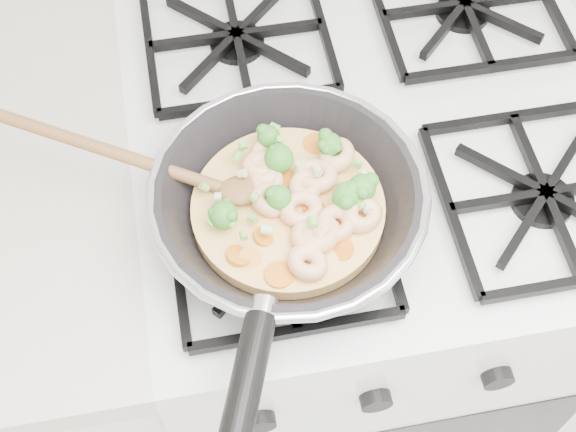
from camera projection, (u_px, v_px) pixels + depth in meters
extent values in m
cube|color=white|center=(353.00, 288.00, 1.34)|extent=(0.60, 0.60, 0.90)
cube|color=black|center=(380.00, 113.00, 0.95)|extent=(0.56, 0.56, 0.02)
torus|color=#BCBCC3|center=(288.00, 192.00, 0.81)|extent=(0.29, 0.29, 0.01)
cylinder|color=black|center=(240.00, 415.00, 0.69)|extent=(0.10, 0.19, 0.03)
cylinder|color=#FBC46D|center=(288.00, 209.00, 0.84)|extent=(0.20, 0.20, 0.02)
ellipsoid|color=brown|center=(241.00, 190.00, 0.83)|extent=(0.06, 0.05, 0.01)
cylinder|color=brown|center=(99.00, 148.00, 0.83)|extent=(0.26, 0.13, 0.08)
torus|color=#E6B688|center=(336.00, 223.00, 0.81)|extent=(0.07, 0.07, 0.02)
torus|color=#E6B688|center=(268.00, 156.00, 0.85)|extent=(0.05, 0.05, 0.02)
torus|color=#E6B688|center=(337.00, 155.00, 0.85)|extent=(0.06, 0.06, 0.03)
torus|color=#E6B688|center=(261.00, 166.00, 0.85)|extent=(0.04, 0.05, 0.02)
torus|color=#E6B688|center=(263.00, 170.00, 0.84)|extent=(0.05, 0.05, 0.02)
torus|color=#E6B688|center=(301.00, 209.00, 0.82)|extent=(0.06, 0.06, 0.02)
torus|color=#E6B688|center=(307.00, 263.00, 0.79)|extent=(0.06, 0.06, 0.02)
torus|color=#E6B688|center=(309.00, 238.00, 0.80)|extent=(0.05, 0.05, 0.02)
torus|color=#E6B688|center=(315.00, 176.00, 0.84)|extent=(0.07, 0.07, 0.02)
torus|color=#E6B688|center=(362.00, 214.00, 0.82)|extent=(0.06, 0.06, 0.03)
torus|color=#E6B688|center=(306.00, 186.00, 0.83)|extent=(0.06, 0.06, 0.02)
torus|color=#E6B688|center=(320.00, 235.00, 0.80)|extent=(0.07, 0.07, 0.02)
torus|color=#E6B688|center=(269.00, 200.00, 0.82)|extent=(0.06, 0.06, 0.02)
torus|color=#E6B688|center=(267.00, 181.00, 0.84)|extent=(0.05, 0.05, 0.02)
ellipsoid|color=#42902F|center=(330.00, 144.00, 0.85)|extent=(0.03, 0.03, 0.03)
ellipsoid|color=#42902F|center=(279.00, 159.00, 0.84)|extent=(0.04, 0.04, 0.03)
ellipsoid|color=#42902F|center=(346.00, 198.00, 0.81)|extent=(0.04, 0.04, 0.03)
ellipsoid|color=#42902F|center=(362.00, 188.00, 0.82)|extent=(0.04, 0.04, 0.03)
ellipsoid|color=#42902F|center=(224.00, 215.00, 0.80)|extent=(0.04, 0.04, 0.03)
ellipsoid|color=#42902F|center=(279.00, 198.00, 0.81)|extent=(0.03, 0.03, 0.03)
ellipsoid|color=#42902F|center=(269.00, 136.00, 0.86)|extent=(0.03, 0.03, 0.03)
cylinder|color=orange|center=(314.00, 208.00, 0.83)|extent=(0.02, 0.02, 0.01)
cylinder|color=orange|center=(342.00, 249.00, 0.80)|extent=(0.03, 0.03, 0.01)
cylinder|color=orange|center=(322.00, 221.00, 0.82)|extent=(0.04, 0.04, 0.01)
cylinder|color=orange|center=(279.00, 275.00, 0.79)|extent=(0.04, 0.04, 0.00)
cylinder|color=orange|center=(264.00, 236.00, 0.81)|extent=(0.02, 0.03, 0.01)
cylinder|color=orange|center=(308.00, 228.00, 0.82)|extent=(0.03, 0.03, 0.01)
cylinder|color=orange|center=(250.00, 258.00, 0.80)|extent=(0.03, 0.03, 0.01)
cylinder|color=orange|center=(239.00, 255.00, 0.80)|extent=(0.03, 0.03, 0.01)
cylinder|color=orange|center=(285.00, 178.00, 0.85)|extent=(0.03, 0.03, 0.00)
cylinder|color=orange|center=(315.00, 144.00, 0.87)|extent=(0.03, 0.03, 0.00)
cylinder|color=#6AAF46|center=(230.00, 223.00, 0.80)|extent=(0.01, 0.01, 0.01)
cylinder|color=#6AAF46|center=(226.00, 204.00, 0.82)|extent=(0.01, 0.01, 0.01)
cylinder|color=#6AAF46|center=(253.00, 218.00, 0.81)|extent=(0.01, 0.01, 0.01)
cylinder|color=#6AAF46|center=(238.00, 155.00, 0.84)|extent=(0.01, 0.01, 0.01)
cylinder|color=#6AAF46|center=(357.00, 164.00, 0.84)|extent=(0.01, 0.01, 0.01)
cylinder|color=#6AAF46|center=(313.00, 222.00, 0.79)|extent=(0.01, 0.01, 0.01)
cylinder|color=#6AAF46|center=(361.00, 203.00, 0.81)|extent=(0.01, 0.01, 0.01)
cylinder|color=#B4CF92|center=(364.00, 175.00, 0.83)|extent=(0.01, 0.01, 0.01)
cylinder|color=#B4CF92|center=(218.00, 197.00, 0.81)|extent=(0.01, 0.01, 0.01)
cylinder|color=#6AAF46|center=(255.00, 198.00, 0.81)|extent=(0.01, 0.01, 0.01)
cylinder|color=#B4CF92|center=(317.00, 170.00, 0.82)|extent=(0.01, 0.01, 0.01)
cylinder|color=#B4CF92|center=(242.00, 174.00, 0.83)|extent=(0.01, 0.01, 0.01)
cylinder|color=#6AAF46|center=(279.00, 140.00, 0.85)|extent=(0.01, 0.01, 0.01)
cylinder|color=#6AAF46|center=(204.00, 187.00, 0.82)|extent=(0.01, 0.01, 0.01)
cylinder|color=#B4CF92|center=(301.00, 162.00, 0.84)|extent=(0.01, 0.01, 0.01)
cylinder|color=#6AAF46|center=(351.00, 214.00, 0.81)|extent=(0.01, 0.01, 0.01)
cylinder|color=#6AAF46|center=(243.00, 146.00, 0.85)|extent=(0.01, 0.01, 0.01)
cylinder|color=#B4CF92|center=(367.00, 207.00, 0.81)|extent=(0.01, 0.01, 0.01)
cylinder|color=#6AAF46|center=(361.00, 204.00, 0.81)|extent=(0.01, 0.01, 0.01)
cylinder|color=#6AAF46|center=(244.00, 235.00, 0.79)|extent=(0.01, 0.01, 0.01)
cylinder|color=#B4CF92|center=(267.00, 230.00, 0.80)|extent=(0.01, 0.01, 0.01)
cylinder|color=#6AAF46|center=(211.00, 223.00, 0.80)|extent=(0.01, 0.01, 0.01)
cylinder|color=#6AAF46|center=(284.00, 159.00, 0.85)|extent=(0.01, 0.01, 0.01)
cylinder|color=#6AAF46|center=(274.00, 128.00, 0.86)|extent=(0.01, 0.01, 0.01)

